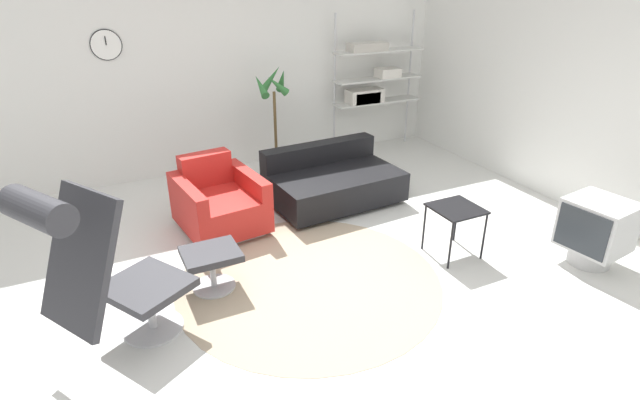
{
  "coord_description": "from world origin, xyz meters",
  "views": [
    {
      "loc": [
        -1.63,
        -3.5,
        2.46
      ],
      "look_at": [
        0.18,
        0.2,
        0.55
      ],
      "focal_mm": 28.0,
      "sensor_mm": 36.0,
      "label": 1
    }
  ],
  "objects": [
    {
      "name": "armchair_red",
      "position": [
        -0.54,
        1.09,
        0.28
      ],
      "size": [
        0.87,
        0.96,
        0.74
      ],
      "rotation": [
        0.0,
        0.0,
        3.26
      ],
      "color": "silver",
      "rests_on": "ground_plane"
    },
    {
      "name": "shelf_unit",
      "position": [
        2.13,
        2.53,
        1.04
      ],
      "size": [
        1.31,
        0.28,
        1.94
      ],
      "color": "#BCBCC1",
      "rests_on": "ground_plane"
    },
    {
      "name": "ground_plane",
      "position": [
        0.0,
        0.0,
        0.0
      ],
      "size": [
        12.0,
        12.0,
        0.0
      ],
      "primitive_type": "plane",
      "color": "silver"
    },
    {
      "name": "lounge_chair",
      "position": [
        -1.72,
        -0.43,
        0.77
      ],
      "size": [
        1.09,
        0.94,
        1.34
      ],
      "rotation": [
        0.0,
        0.0,
        -1.03
      ],
      "color": "#BCBCC1",
      "rests_on": "ground_plane"
    },
    {
      "name": "ottoman",
      "position": [
        -0.89,
        0.07,
        0.26
      ],
      "size": [
        0.46,
        0.39,
        0.36
      ],
      "color": "#BCBCC1",
      "rests_on": "ground_plane"
    },
    {
      "name": "potted_plant",
      "position": [
        0.53,
        2.21,
        0.53
      ],
      "size": [
        0.39,
        0.39,
        1.41
      ],
      "color": "silver",
      "rests_on": "ground_plane"
    },
    {
      "name": "wall_right",
      "position": [
        3.2,
        0.0,
        1.4
      ],
      "size": [
        0.06,
        12.0,
        2.8
      ],
      "color": "silver",
      "rests_on": "ground_plane"
    },
    {
      "name": "couch_low",
      "position": [
        0.82,
        1.19,
        0.23
      ],
      "size": [
        1.49,
        1.01,
        0.62
      ],
      "rotation": [
        0.0,
        0.0,
        3.2
      ],
      "color": "black",
      "rests_on": "ground_plane"
    },
    {
      "name": "crt_television",
      "position": [
        2.32,
        -1.05,
        0.35
      ],
      "size": [
        0.56,
        0.57,
        0.62
      ],
      "rotation": [
        0.0,
        0.0,
        1.7
      ],
      "color": "#B7B7B7",
      "rests_on": "ground_plane"
    },
    {
      "name": "side_table",
      "position": [
        1.29,
        -0.37,
        0.43
      ],
      "size": [
        0.43,
        0.43,
        0.49
      ],
      "color": "black",
      "rests_on": "ground_plane"
    },
    {
      "name": "wall_back",
      "position": [
        -0.0,
        2.85,
        1.4
      ],
      "size": [
        12.0,
        0.09,
        2.8
      ],
      "color": "silver",
      "rests_on": "ground_plane"
    },
    {
      "name": "round_rug",
      "position": [
        -0.12,
        -0.2,
        0.0
      ],
      "size": [
        2.28,
        2.28,
        0.01
      ],
      "color": "tan",
      "rests_on": "ground_plane"
    }
  ]
}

